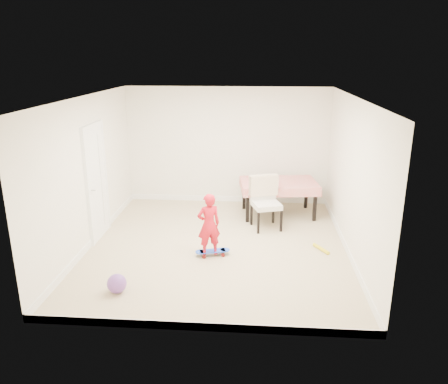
# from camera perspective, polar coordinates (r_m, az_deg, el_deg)

# --- Properties ---
(ground) EXTENTS (5.00, 5.00, 0.00)m
(ground) POSITION_cam_1_polar(r_m,az_deg,el_deg) (7.82, -0.85, -7.08)
(ground) COLOR tan
(ground) RESTS_ON ground
(ceiling) EXTENTS (4.50, 5.00, 0.04)m
(ceiling) POSITION_cam_1_polar(r_m,az_deg,el_deg) (7.14, -0.94, 12.10)
(ceiling) COLOR silver
(ceiling) RESTS_ON wall_back
(wall_back) EXTENTS (4.50, 0.04, 2.60)m
(wall_back) POSITION_cam_1_polar(r_m,az_deg,el_deg) (9.78, 0.43, 6.00)
(wall_back) COLOR white
(wall_back) RESTS_ON ground
(wall_front) EXTENTS (4.50, 0.04, 2.60)m
(wall_front) POSITION_cam_1_polar(r_m,az_deg,el_deg) (5.04, -3.45, -5.37)
(wall_front) COLOR white
(wall_front) RESTS_ON ground
(wall_left) EXTENTS (0.04, 5.00, 2.60)m
(wall_left) POSITION_cam_1_polar(r_m,az_deg,el_deg) (7.89, -17.26, 2.37)
(wall_left) COLOR white
(wall_left) RESTS_ON ground
(wall_right) EXTENTS (0.04, 5.00, 2.60)m
(wall_right) POSITION_cam_1_polar(r_m,az_deg,el_deg) (7.51, 16.32, 1.72)
(wall_right) COLOR white
(wall_right) RESTS_ON ground
(door) EXTENTS (0.11, 0.94, 2.11)m
(door) POSITION_cam_1_polar(r_m,az_deg,el_deg) (8.22, -16.30, 1.08)
(door) COLOR white
(door) RESTS_ON ground
(baseboard_back) EXTENTS (4.50, 0.02, 0.12)m
(baseboard_back) POSITION_cam_1_polar(r_m,az_deg,el_deg) (10.11, 0.41, -0.89)
(baseboard_back) COLOR white
(baseboard_back) RESTS_ON ground
(baseboard_front) EXTENTS (4.50, 0.02, 0.12)m
(baseboard_front) POSITION_cam_1_polar(r_m,az_deg,el_deg) (5.63, -3.22, -17.11)
(baseboard_front) COLOR white
(baseboard_front) RESTS_ON ground
(baseboard_left) EXTENTS (0.02, 5.00, 0.12)m
(baseboard_left) POSITION_cam_1_polar(r_m,az_deg,el_deg) (8.29, -16.56, -5.93)
(baseboard_left) COLOR white
(baseboard_left) RESTS_ON ground
(baseboard_right) EXTENTS (0.02, 5.00, 0.12)m
(baseboard_right) POSITION_cam_1_polar(r_m,az_deg,el_deg) (7.93, 15.62, -6.94)
(baseboard_right) COLOR white
(baseboard_right) RESTS_ON ground
(dining_table) EXTENTS (1.66, 1.16, 0.73)m
(dining_table) POSITION_cam_1_polar(r_m,az_deg,el_deg) (9.25, 7.09, -0.80)
(dining_table) COLOR red
(dining_table) RESTS_ON ground
(dining_chair) EXTENTS (0.72, 0.78, 1.03)m
(dining_chair) POSITION_cam_1_polar(r_m,az_deg,el_deg) (8.45, 5.57, -1.48)
(dining_chair) COLOR white
(dining_chair) RESTS_ON ground
(skateboard) EXTENTS (0.62, 0.36, 0.09)m
(skateboard) POSITION_cam_1_polar(r_m,az_deg,el_deg) (7.47, -1.50, -7.95)
(skateboard) COLOR blue
(skateboard) RESTS_ON ground
(child) EXTENTS (0.46, 0.39, 1.07)m
(child) POSITION_cam_1_polar(r_m,az_deg,el_deg) (7.24, -2.00, -4.55)
(child) COLOR red
(child) RESTS_ON ground
(balloon) EXTENTS (0.28, 0.28, 0.28)m
(balloon) POSITION_cam_1_polar(r_m,az_deg,el_deg) (6.53, -13.83, -11.54)
(balloon) COLOR #7443A2
(balloon) RESTS_ON ground
(foam_toy) EXTENTS (0.26, 0.37, 0.06)m
(foam_toy) POSITION_cam_1_polar(r_m,az_deg,el_deg) (7.83, 12.57, -7.25)
(foam_toy) COLOR yellow
(foam_toy) RESTS_ON ground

